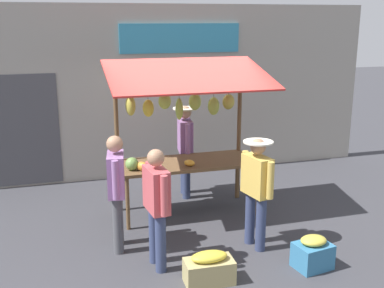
% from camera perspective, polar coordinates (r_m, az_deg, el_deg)
% --- Properties ---
extents(ground_plane, '(40.00, 40.00, 0.00)m').
position_cam_1_polar(ground_plane, '(7.99, -0.62, -8.16)').
color(ground_plane, '#38383D').
extents(street_backdrop, '(9.00, 0.30, 3.40)m').
position_cam_1_polar(street_backdrop, '(9.58, -4.57, 6.26)').
color(street_backdrop, '#9E998E').
rests_on(street_backdrop, ground).
extents(market_stall, '(2.50, 1.46, 2.50)m').
position_cam_1_polar(market_stall, '(7.55, -0.96, 2.85)').
color(market_stall, brown).
rests_on(market_stall, ground).
extents(vendor_with_sunhat, '(0.43, 0.70, 1.65)m').
position_cam_1_polar(vendor_with_sunhat, '(8.40, -0.82, 0.06)').
color(vendor_with_sunhat, navy).
rests_on(vendor_with_sunhat, ground).
extents(shopper_with_shopping_bag, '(0.27, 0.68, 1.58)m').
position_cam_1_polar(shopper_with_shopping_bag, '(6.01, -4.27, -6.85)').
color(shopper_with_shopping_bag, navy).
rests_on(shopper_with_shopping_bag, ground).
extents(shopper_with_ponytail, '(0.41, 0.67, 1.57)m').
position_cam_1_polar(shopper_with_ponytail, '(6.57, 7.77, -4.89)').
color(shopper_with_ponytail, navy).
rests_on(shopper_with_ponytail, ground).
extents(shopper_in_striped_shirt, '(0.29, 0.69, 1.63)m').
position_cam_1_polar(shopper_in_striped_shirt, '(6.53, -9.07, -4.88)').
color(shopper_in_striped_shirt, '#4C4C51').
rests_on(shopper_in_striped_shirt, ground).
extents(produce_crate_near, '(0.51, 0.43, 0.44)m').
position_cam_1_polar(produce_crate_near, '(6.45, 14.29, -12.59)').
color(produce_crate_near, teal).
rests_on(produce_crate_near, ground).
extents(produce_crate_side, '(0.61, 0.34, 0.41)m').
position_cam_1_polar(produce_crate_side, '(5.95, 2.06, -14.73)').
color(produce_crate_side, tan).
rests_on(produce_crate_side, ground).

